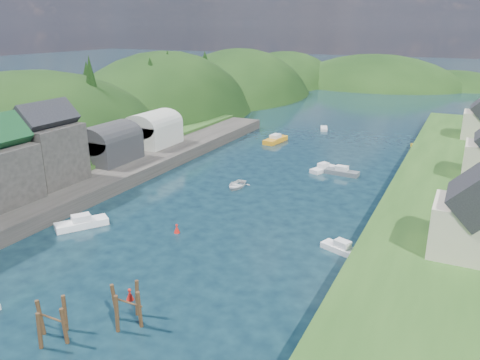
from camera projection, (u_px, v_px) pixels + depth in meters
The scene contains 13 objects.
ground at pixel (296, 166), 80.23m from camera, with size 600.00×600.00×0.00m, color black.
hillside_left at pixel (165, 149), 122.89m from camera, with size 44.00×245.56×52.00m.
far_hills at pixel (402, 112), 188.67m from camera, with size 103.00×68.00×44.00m.
hill_trees at pixel (328, 90), 89.24m from camera, with size 92.43×148.77×12.66m.
quay_left at pixel (58, 193), 64.43m from camera, with size 12.00×110.00×2.00m, color #2D2B28.
terrace_left_grass at pixel (23, 184), 67.28m from camera, with size 12.00×110.00×2.50m, color #234719.
boat_sheds at pixel (132, 134), 80.08m from camera, with size 7.00×21.00×7.50m.
terrace_right at pixel (453, 201), 60.88m from camera, with size 16.00×120.00×2.40m, color #234719.
piling_cluster_near at pixel (53, 325), 35.73m from camera, with size 2.98×2.81×3.69m.
piling_cluster_far at pixel (127, 308), 37.63m from camera, with size 3.00×2.82×3.85m.
channel_buoy_near at pixel (130, 295), 41.10m from camera, with size 0.70×0.70×1.10m.
channel_buoy_far at pixel (177, 229), 54.32m from camera, with size 0.70×0.70×1.10m.
moored_boats at pixel (171, 218), 57.08m from camera, with size 37.80×100.07×2.44m.
Camera 1 is at (25.22, -23.26, 23.11)m, focal length 35.00 mm.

